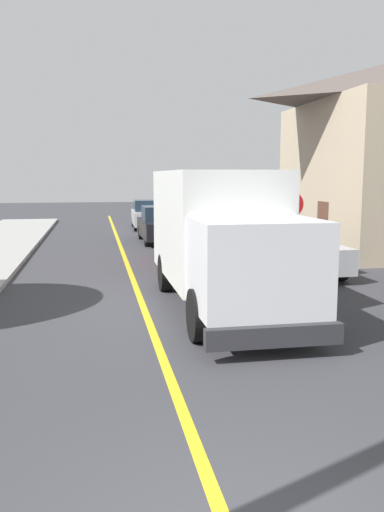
{
  "coord_description": "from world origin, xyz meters",
  "views": [
    {
      "loc": [
        -1.07,
        -3.89,
        3.08
      ],
      "look_at": [
        0.93,
        7.13,
        1.4
      ],
      "focal_mm": 37.62,
      "sensor_mm": 36.0,
      "label": 1
    }
  ],
  "objects_px": {
    "stop_sign": "(291,218)",
    "parked_car_near": "(184,240)",
    "parked_van_across": "(298,249)",
    "parked_car_mid": "(161,225)",
    "parked_car_far": "(148,215)",
    "box_truck": "(221,233)"
  },
  "relations": [
    {
      "from": "parked_car_near",
      "to": "parked_van_across",
      "type": "bearing_deg",
      "value": -45.09
    },
    {
      "from": "box_truck",
      "to": "parked_car_mid",
      "type": "distance_m",
      "value": 12.67
    },
    {
      "from": "parked_car_mid",
      "to": "box_truck",
      "type": "bearing_deg",
      "value": -90.52
    },
    {
      "from": "parked_car_near",
      "to": "parked_van_across",
      "type": "height_order",
      "value": "same"
    },
    {
      "from": "parked_van_across",
      "to": "parked_car_near",
      "type": "bearing_deg",
      "value": 134.91
    },
    {
      "from": "parked_car_far",
      "to": "parked_van_across",
      "type": "bearing_deg",
      "value": -78.3
    },
    {
      "from": "parked_car_mid",
      "to": "parked_car_far",
      "type": "height_order",
      "value": "same"
    },
    {
      "from": "stop_sign",
      "to": "parked_car_mid",
      "type": "bearing_deg",
      "value": 105.35
    },
    {
      "from": "parked_car_far",
      "to": "stop_sign",
      "type": "height_order",
      "value": "stop_sign"
    },
    {
      "from": "box_truck",
      "to": "parked_car_mid",
      "type": "relative_size",
      "value": 1.63
    },
    {
      "from": "parked_car_far",
      "to": "stop_sign",
      "type": "bearing_deg",
      "value": -80.93
    },
    {
      "from": "parked_car_near",
      "to": "stop_sign",
      "type": "height_order",
      "value": "stop_sign"
    },
    {
      "from": "stop_sign",
      "to": "parked_car_near",
      "type": "bearing_deg",
      "value": 122.19
    },
    {
      "from": "parked_car_near",
      "to": "parked_car_far",
      "type": "distance_m",
      "value": 12.33
    },
    {
      "from": "parked_car_mid",
      "to": "parked_car_near",
      "type": "bearing_deg",
      "value": -88.43
    },
    {
      "from": "parked_car_mid",
      "to": "stop_sign",
      "type": "height_order",
      "value": "stop_sign"
    },
    {
      "from": "parked_car_mid",
      "to": "parked_car_far",
      "type": "relative_size",
      "value": 0.99
    },
    {
      "from": "parked_car_mid",
      "to": "parked_van_across",
      "type": "relative_size",
      "value": 0.99
    },
    {
      "from": "box_truck",
      "to": "parked_car_mid",
      "type": "xyz_separation_m",
      "value": [
        0.11,
        12.64,
        -0.97
      ]
    },
    {
      "from": "parked_car_mid",
      "to": "stop_sign",
      "type": "xyz_separation_m",
      "value": [
        2.68,
        -9.76,
        1.06
      ]
    },
    {
      "from": "parked_car_far",
      "to": "parked_car_near",
      "type": "bearing_deg",
      "value": -89.59
    },
    {
      "from": "box_truck",
      "to": "parked_van_across",
      "type": "relative_size",
      "value": 1.61
    }
  ]
}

